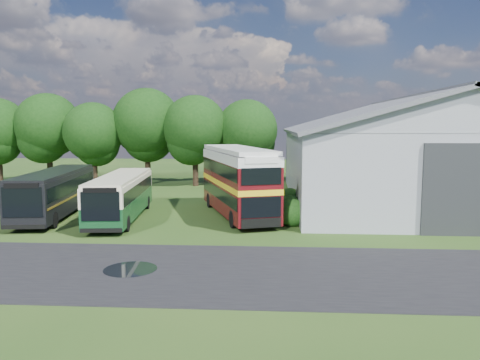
# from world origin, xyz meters

# --- Properties ---
(ground) EXTENTS (120.00, 120.00, 0.00)m
(ground) POSITION_xyz_m (0.00, 0.00, 0.00)
(ground) COLOR #1C3B12
(ground) RESTS_ON ground
(asphalt_road) EXTENTS (60.00, 8.00, 0.02)m
(asphalt_road) POSITION_xyz_m (3.00, -3.00, 0.00)
(asphalt_road) COLOR black
(asphalt_road) RESTS_ON ground
(puddle) EXTENTS (2.20, 2.20, 0.01)m
(puddle) POSITION_xyz_m (-1.50, -3.00, 0.00)
(puddle) COLOR black
(puddle) RESTS_ON ground
(storage_shed) EXTENTS (18.80, 24.80, 8.15)m
(storage_shed) POSITION_xyz_m (15.00, 15.98, 4.17)
(storage_shed) COLOR gray
(storage_shed) RESTS_ON ground
(tree_left_a) EXTENTS (6.46, 6.46, 9.12)m
(tree_left_a) POSITION_xyz_m (-18.00, 24.50, 5.87)
(tree_left_a) COLOR black
(tree_left_a) RESTS_ON ground
(tree_left_b) EXTENTS (5.78, 5.78, 8.16)m
(tree_left_b) POSITION_xyz_m (-13.00, 23.50, 5.25)
(tree_left_b) COLOR black
(tree_left_b) RESTS_ON ground
(tree_mid) EXTENTS (6.80, 6.80, 9.60)m
(tree_mid) POSITION_xyz_m (-8.00, 24.80, 6.18)
(tree_mid) COLOR black
(tree_mid) RESTS_ON ground
(tree_right_a) EXTENTS (6.26, 6.26, 8.83)m
(tree_right_a) POSITION_xyz_m (-3.00, 23.80, 5.69)
(tree_right_a) COLOR black
(tree_right_a) RESTS_ON ground
(tree_right_b) EXTENTS (5.98, 5.98, 8.45)m
(tree_right_b) POSITION_xyz_m (2.00, 24.60, 5.44)
(tree_right_b) COLOR black
(tree_right_b) RESTS_ON ground
(shrub_front) EXTENTS (1.70, 1.70, 1.70)m
(shrub_front) POSITION_xyz_m (5.60, 6.00, 0.00)
(shrub_front) COLOR #194714
(shrub_front) RESTS_ON ground
(shrub_mid) EXTENTS (1.60, 1.60, 1.60)m
(shrub_mid) POSITION_xyz_m (5.60, 8.00, 0.00)
(shrub_mid) COLOR #194714
(shrub_mid) RESTS_ON ground
(shrub_back) EXTENTS (1.80, 1.80, 1.80)m
(shrub_back) POSITION_xyz_m (5.60, 10.00, 0.00)
(shrub_back) COLOR #194714
(shrub_back) RESTS_ON ground
(bus_green_single) EXTENTS (3.34, 10.35, 2.80)m
(bus_green_single) POSITION_xyz_m (-5.13, 7.28, 1.49)
(bus_green_single) COLOR black
(bus_green_single) RESTS_ON ground
(bus_maroon_double) EXTENTS (5.81, 10.75, 4.49)m
(bus_maroon_double) POSITION_xyz_m (2.15, 8.83, 2.24)
(bus_maroon_double) COLOR black
(bus_maroon_double) RESTS_ON ground
(bus_dark_single) EXTENTS (3.82, 10.94, 2.95)m
(bus_dark_single) POSITION_xyz_m (-9.80, 8.02, 1.57)
(bus_dark_single) COLOR black
(bus_dark_single) RESTS_ON ground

